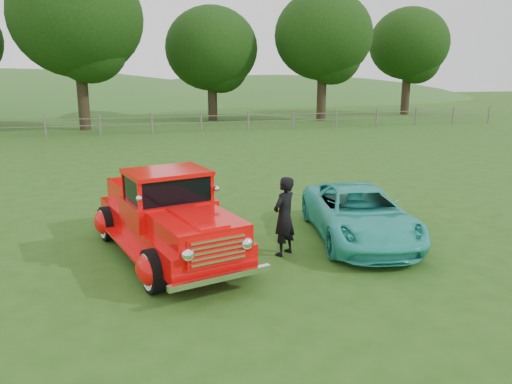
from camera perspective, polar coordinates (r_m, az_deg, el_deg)
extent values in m
plane|color=#284C14|center=(9.63, -3.24, -8.63)|extent=(140.00, 140.00, 0.00)
ellipsoid|color=#335921|center=(74.39, 2.00, 7.86)|extent=(72.00, 52.00, 14.00)
cube|color=#665D56|center=(30.93, -11.83, 7.62)|extent=(48.00, 0.04, 0.04)
cube|color=#665D56|center=(30.90, -11.86, 8.36)|extent=(48.00, 0.04, 0.04)
cylinder|color=black|center=(33.82, -19.21, 10.83)|extent=(0.70, 0.70, 4.84)
ellipsoid|color=black|center=(33.95, -19.82, 18.25)|extent=(8.00, 8.00, 7.20)
cylinder|color=black|center=(38.38, -5.00, 10.95)|extent=(0.70, 0.70, 3.74)
ellipsoid|color=black|center=(38.37, -5.11, 16.03)|extent=(6.80, 6.80, 6.12)
cylinder|color=black|center=(38.70, 7.51, 11.40)|extent=(0.70, 0.70, 4.40)
ellipsoid|color=black|center=(38.76, 7.70, 17.31)|extent=(7.20, 7.20, 6.48)
cylinder|color=black|center=(45.48, 16.75, 11.13)|extent=(0.70, 0.70, 4.18)
ellipsoid|color=black|center=(45.51, 17.09, 15.90)|extent=(6.60, 6.60, 5.94)
cylinder|color=black|center=(8.66, -11.69, -8.82)|extent=(0.43, 0.80, 0.76)
cylinder|color=black|center=(9.26, -1.84, -7.02)|extent=(0.43, 0.80, 0.76)
cylinder|color=black|center=(11.49, -16.62, -3.46)|extent=(0.43, 0.80, 0.76)
cylinder|color=black|center=(11.95, -8.87, -2.39)|extent=(0.43, 0.80, 0.76)
cube|color=#EB0808|center=(10.22, -10.10, -4.03)|extent=(2.68, 4.85, 0.44)
ellipsoid|color=#EB0808|center=(8.62, -12.15, -8.65)|extent=(0.59, 0.83, 0.54)
ellipsoid|color=#EB0808|center=(9.27, -1.46, -6.72)|extent=(0.59, 0.83, 0.54)
ellipsoid|color=#EB0808|center=(11.46, -16.97, -3.31)|extent=(0.59, 0.83, 0.54)
ellipsoid|color=#EB0808|center=(11.96, -8.57, -2.16)|extent=(0.59, 0.83, 0.54)
cube|color=#EB0808|center=(8.72, -6.70, -4.31)|extent=(1.69, 1.89, 0.42)
cube|color=#EB0808|center=(10.02, -10.00, -1.94)|extent=(1.89, 1.71, 0.44)
cube|color=black|center=(9.90, -10.11, 0.68)|extent=(1.68, 1.45, 0.50)
cube|color=#EB0808|center=(9.84, -10.18, 2.26)|extent=(1.78, 1.57, 0.08)
cube|color=#EB0808|center=(11.36, -12.51, -0.41)|extent=(1.64, 2.19, 0.45)
cube|color=white|center=(8.07, -4.37, -6.68)|extent=(1.05, 0.37, 0.50)
cube|color=white|center=(8.14, -4.01, -9.73)|extent=(1.77, 0.56, 0.10)
cube|color=white|center=(12.48, -13.88, -1.74)|extent=(1.68, 0.53, 0.10)
imported|color=#2EBAAA|center=(11.25, 11.72, -2.46)|extent=(2.63, 4.46, 1.16)
imported|color=black|center=(10.04, 3.24, -2.79)|extent=(0.71, 0.66, 1.62)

